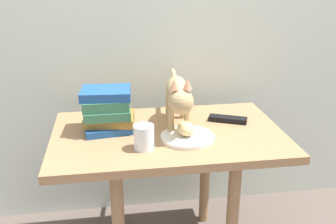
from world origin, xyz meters
The scene contains 7 objects.
side_table centered at (0.00, 0.00, 0.48)m, with size 0.86×0.54×0.56m.
plate centered at (0.06, -0.07, 0.56)m, with size 0.19×0.19×0.01m, color silver.
bread_roll centered at (0.05, -0.07, 0.60)m, with size 0.08×0.06×0.05m, color #E0BC7A.
cat centered at (0.04, 0.03, 0.69)m, with size 0.12×0.48×0.23m.
book_stack centered at (-0.22, 0.06, 0.64)m, with size 0.20×0.17×0.16m.
candle_jar centered at (-0.10, -0.13, 0.60)m, with size 0.07×0.07×0.08m.
tv_remote centered at (0.25, 0.07, 0.57)m, with size 0.15×0.04×0.02m, color black.
Camera 1 is at (-0.20, -1.32, 1.14)m, focal length 41.70 mm.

